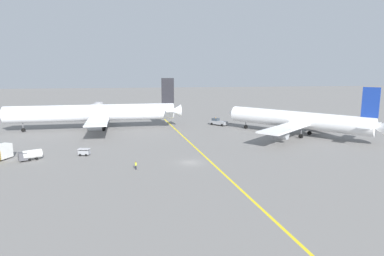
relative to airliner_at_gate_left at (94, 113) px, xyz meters
The scene contains 9 objects.
ground_plane 53.26m from the airliner_at_gate_left, 59.58° to the right, with size 600.00×600.00×0.00m, color slate.
taxiway_stripe 47.30m from the airliner_at_gate_left, 49.41° to the right, with size 0.50×120.00×0.01m, color yellow.
airliner_at_gate_left is the anchor object (origin of this frame).
airliner_being_pushed 67.37m from the airliner_at_gate_left, 17.18° to the right, with size 39.65×41.65×15.83m.
pushback_tug 44.53m from the airliner_at_gate_left, ahead, with size 7.50×7.95×2.83m.
gse_baggage_cart_trailing 36.19m from the airliner_at_gate_left, 86.38° to the right, with size 3.02×2.16×1.71m.
gse_fuel_bowser_stubby 39.90m from the airliner_at_gate_left, 103.59° to the right, with size 5.21×3.97×2.40m.
ground_crew_wing_walker_right 51.68m from the airliner_at_gate_left, 73.27° to the right, with size 0.36×0.36×1.73m.
jet_bridge 27.20m from the airliner_at_gate_left, 98.03° to the left, with size 7.76×18.55×6.31m.
Camera 1 is at (-10.41, -72.88, 20.89)m, focal length 31.75 mm.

